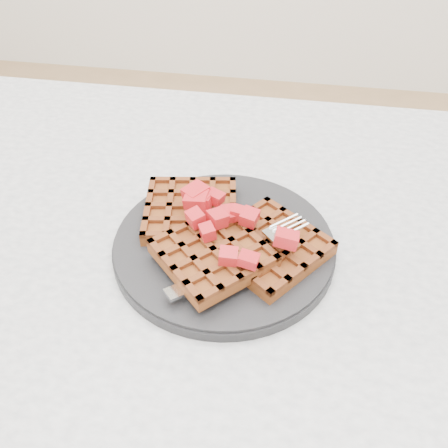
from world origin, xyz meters
The scene contains 5 objects.
table centered at (0.00, 0.00, 0.64)m, with size 1.20×0.80×0.75m.
plate centered at (-0.13, 0.03, 0.76)m, with size 0.25×0.25×0.02m, color black.
waffles centered at (-0.13, 0.03, 0.78)m, with size 0.23×0.21×0.03m.
strawberry_pile centered at (-0.13, 0.03, 0.80)m, with size 0.15×0.15×0.02m, color #A11119, non-canonical shape.
fork centered at (-0.10, 0.00, 0.77)m, with size 0.02×0.18×0.02m, color silver, non-canonical shape.
Camera 1 is at (-0.07, -0.36, 1.15)m, focal length 40.00 mm.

